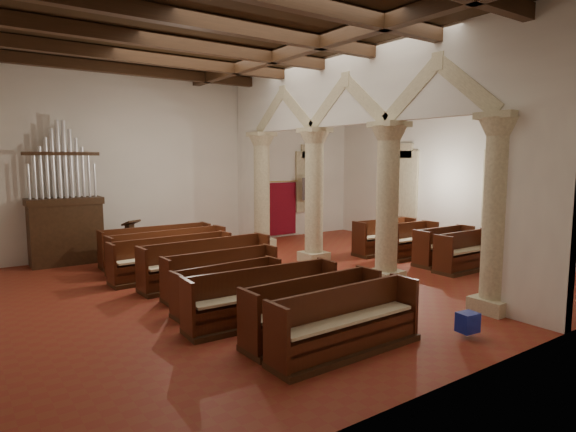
# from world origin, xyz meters

# --- Properties ---
(floor) EXTENTS (14.00, 14.00, 0.00)m
(floor) POSITION_xyz_m (0.00, 0.00, 0.00)
(floor) COLOR maroon
(floor) RESTS_ON ground
(ceiling) EXTENTS (14.00, 14.00, 0.00)m
(ceiling) POSITION_xyz_m (0.00, 0.00, 6.00)
(ceiling) COLOR black
(ceiling) RESTS_ON wall_back
(wall_back) EXTENTS (14.00, 0.02, 6.00)m
(wall_back) POSITION_xyz_m (0.00, 6.00, 3.00)
(wall_back) COLOR silver
(wall_back) RESTS_ON floor
(wall_front) EXTENTS (14.00, 0.02, 6.00)m
(wall_front) POSITION_xyz_m (0.00, -6.00, 3.00)
(wall_front) COLOR silver
(wall_front) RESTS_ON floor
(wall_right) EXTENTS (0.02, 12.00, 6.00)m
(wall_right) POSITION_xyz_m (7.00, 0.00, 3.00)
(wall_right) COLOR silver
(wall_right) RESTS_ON floor
(ceiling_beams) EXTENTS (13.80, 11.80, 0.30)m
(ceiling_beams) POSITION_xyz_m (0.00, 0.00, 5.82)
(ceiling_beams) COLOR #3B2312
(ceiling_beams) RESTS_ON wall_back
(arcade) EXTENTS (0.90, 11.90, 6.00)m
(arcade) POSITION_xyz_m (1.80, 0.00, 3.56)
(arcade) COLOR beige
(arcade) RESTS_ON floor
(window_right_a) EXTENTS (0.03, 1.00, 2.20)m
(window_right_a) POSITION_xyz_m (6.98, -1.50, 2.20)
(window_right_a) COLOR #3A836E
(window_right_a) RESTS_ON wall_right
(window_right_b) EXTENTS (0.03, 1.00, 2.20)m
(window_right_b) POSITION_xyz_m (6.98, 2.50, 2.20)
(window_right_b) COLOR #3A836E
(window_right_b) RESTS_ON wall_right
(window_back) EXTENTS (1.00, 0.03, 2.20)m
(window_back) POSITION_xyz_m (5.00, 5.98, 2.20)
(window_back) COLOR #3A836E
(window_back) RESTS_ON wall_back
(pipe_organ) EXTENTS (2.10, 0.85, 4.40)m
(pipe_organ) POSITION_xyz_m (-4.50, 5.50, 1.37)
(pipe_organ) COLOR #3B2312
(pipe_organ) RESTS_ON floor
(lectern) EXTENTS (0.60, 0.64, 1.21)m
(lectern) POSITION_xyz_m (-2.61, 5.49, 0.50)
(lectern) COLOR black
(lectern) RESTS_ON floor
(dossal_curtain) EXTENTS (1.80, 0.07, 2.17)m
(dossal_curtain) POSITION_xyz_m (3.50, 5.92, 1.17)
(dossal_curtain) COLOR maroon
(dossal_curtain) RESTS_ON floor
(processional_banner) EXTENTS (0.58, 0.74, 2.58)m
(processional_banner) POSITION_xyz_m (4.61, 5.40, 0.82)
(processional_banner) COLOR #3B2312
(processional_banner) RESTS_ON floor
(hymnal_box_a) EXTENTS (0.38, 0.32, 0.35)m
(hymnal_box_a) POSITION_xyz_m (0.11, -5.07, 0.27)
(hymnal_box_a) COLOR navy
(hymnal_box_a) RESTS_ON floor
(hymnal_box_b) EXTENTS (0.37, 0.31, 0.34)m
(hymnal_box_b) POSITION_xyz_m (-1.70, -3.23, 0.27)
(hymnal_box_b) COLOR navy
(hymnal_box_b) RESTS_ON floor
(hymnal_box_c) EXTENTS (0.37, 0.34, 0.30)m
(hymnal_box_c) POSITION_xyz_m (-1.33, 0.10, 0.25)
(hymnal_box_c) COLOR navy
(hymnal_box_c) RESTS_ON floor
(tube_heater_a) EXTENTS (1.12, 0.45, 0.11)m
(tube_heater_a) POSITION_xyz_m (-2.13, -3.96, 0.16)
(tube_heater_a) COLOR white
(tube_heater_a) RESTS_ON floor
(tube_heater_b) EXTENTS (0.93, 0.23, 0.09)m
(tube_heater_b) POSITION_xyz_m (-1.57, -4.28, 0.16)
(tube_heater_b) COLOR white
(tube_heater_b) RESTS_ON floor
(nave_pew_0) EXTENTS (2.86, 0.77, 1.07)m
(nave_pew_0) POSITION_xyz_m (-2.12, -4.35, 0.35)
(nave_pew_0) COLOR #3B2312
(nave_pew_0) RESTS_ON floor
(nave_pew_1) EXTENTS (2.79, 0.79, 1.08)m
(nave_pew_1) POSITION_xyz_m (-2.15, -3.55, 0.36)
(nave_pew_1) COLOR #3B2312
(nave_pew_1) RESTS_ON floor
(nave_pew_2) EXTENTS (3.16, 0.84, 1.06)m
(nave_pew_2) POSITION_xyz_m (-2.44, -2.34, 0.35)
(nave_pew_2) COLOR #3B2312
(nave_pew_2) RESTS_ON floor
(nave_pew_3) EXTENTS (2.47, 0.80, 0.96)m
(nave_pew_3) POSITION_xyz_m (-2.60, -1.21, 0.32)
(nave_pew_3) COLOR #3B2312
(nave_pew_3) RESTS_ON floor
(nave_pew_4) EXTENTS (2.77, 0.70, 1.02)m
(nave_pew_4) POSITION_xyz_m (-2.22, -0.14, 0.34)
(nave_pew_4) COLOR #3B2312
(nave_pew_4) RESTS_ON floor
(nave_pew_5) EXTENTS (3.48, 0.91, 1.12)m
(nave_pew_5) POSITION_xyz_m (-2.07, 0.92, 0.37)
(nave_pew_5) COLOR #3B2312
(nave_pew_5) RESTS_ON floor
(nave_pew_6) EXTENTS (3.29, 0.84, 1.09)m
(nave_pew_6) POSITION_xyz_m (-2.54, 2.04, 0.36)
(nave_pew_6) COLOR #3B2312
(nave_pew_6) RESTS_ON floor
(nave_pew_7) EXTENTS (3.49, 0.97, 1.11)m
(nave_pew_7) POSITION_xyz_m (-2.24, 3.07, 0.36)
(nave_pew_7) COLOR #3B2312
(nave_pew_7) RESTS_ON floor
(nave_pew_8) EXTENTS (3.30, 0.79, 1.12)m
(nave_pew_8) POSITION_xyz_m (-2.25, 4.01, 0.37)
(nave_pew_8) COLOR #3B2312
(nave_pew_8) RESTS_ON floor
(aisle_pew_0) EXTENTS (2.24, 0.74, 1.10)m
(aisle_pew_0) POSITION_xyz_m (4.64, -1.94, 0.37)
(aisle_pew_0) COLOR #3B2312
(aisle_pew_0) RESTS_ON floor
(aisle_pew_1) EXTENTS (2.14, 0.75, 1.10)m
(aisle_pew_1) POSITION_xyz_m (4.80, -1.03, 0.37)
(aisle_pew_1) COLOR #3B2312
(aisle_pew_1) RESTS_ON floor
(aisle_pew_2) EXTENTS (1.92, 0.78, 1.12)m
(aisle_pew_2) POSITION_xyz_m (4.67, 0.13, 0.38)
(aisle_pew_2) COLOR #3B2312
(aisle_pew_2) RESTS_ON floor
(aisle_pew_3) EXTENTS (2.31, 0.87, 1.15)m
(aisle_pew_3) POSITION_xyz_m (4.46, 1.07, 0.38)
(aisle_pew_3) COLOR #3B2312
(aisle_pew_3) RESTS_ON floor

